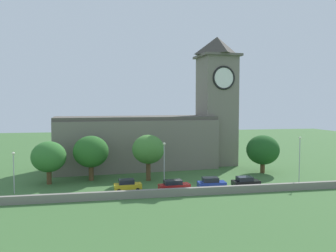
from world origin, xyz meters
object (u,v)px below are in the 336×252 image
(car_black, at_px, (246,182))
(streetlamp_central, at_px, (300,152))
(streetlamp_west_end, at_px, (14,165))
(tree_riverside_east, at_px, (49,157))
(tree_by_tower, at_px, (91,152))
(tree_churchyard, at_px, (263,150))
(tree_riverside_west, at_px, (148,150))
(church, at_px, (160,130))
(streetlamp_west_mid, at_px, (164,158))
(car_yellow, at_px, (127,185))
(car_red, at_px, (174,186))
(car_blue, at_px, (211,183))

(car_black, height_order, streetlamp_central, streetlamp_central)
(streetlamp_west_end, height_order, tree_riverside_east, tree_riverside_east)
(streetlamp_west_end, bearing_deg, tree_by_tower, 32.94)
(streetlamp_central, bearing_deg, tree_churchyard, 105.18)
(streetlamp_west_end, relative_size, tree_riverside_west, 0.78)
(tree_churchyard, bearing_deg, car_black, -127.75)
(tree_churchyard, height_order, tree_riverside_east, tree_churchyard)
(church, relative_size, streetlamp_west_mid, 5.35)
(tree_riverside_west, bearing_deg, tree_by_tower, 168.62)
(car_yellow, relative_size, car_red, 0.86)
(car_blue, relative_size, streetlamp_central, 0.56)
(streetlamp_west_end, distance_m, tree_by_tower, 12.83)
(streetlamp_west_end, bearing_deg, car_yellow, -6.51)
(tree_by_tower, relative_size, tree_riverside_east, 1.09)
(church, height_order, streetlamp_central, church)
(car_yellow, xyz_separation_m, streetlamp_west_end, (-16.35, 1.86, 3.24))
(church, relative_size, streetlamp_central, 5.04)
(car_blue, distance_m, streetlamp_west_end, 29.42)
(car_blue, distance_m, tree_by_tower, 21.25)
(car_red, xyz_separation_m, car_black, (11.64, 0.50, -0.03))
(car_yellow, xyz_separation_m, tree_riverside_east, (-12.29, 7.31, 3.55))
(tree_riverside_west, bearing_deg, tree_churchyard, 6.63)
(car_red, bearing_deg, streetlamp_west_mid, 118.71)
(tree_churchyard, bearing_deg, tree_riverside_east, -176.79)
(church, bearing_deg, streetlamp_west_mid, -97.14)
(streetlamp_west_mid, distance_m, tree_riverside_east, 19.17)
(car_black, bearing_deg, car_blue, -176.21)
(church, height_order, tree_by_tower, church)
(tree_riverside_west, xyz_separation_m, tree_by_tower, (-9.66, 1.94, -0.39))
(car_black, height_order, tree_riverside_east, tree_riverside_east)
(car_red, bearing_deg, car_blue, 1.13)
(car_yellow, bearing_deg, tree_riverside_west, 59.50)
(car_yellow, xyz_separation_m, car_red, (6.86, -1.22, -0.06))
(car_blue, bearing_deg, streetlamp_central, 6.98)
(tree_churchyard, bearing_deg, streetlamp_west_mid, -157.24)
(car_black, distance_m, tree_riverside_west, 16.94)
(streetlamp_central, xyz_separation_m, tree_by_tower, (-34.35, 7.98, -0.10))
(streetlamp_west_mid, distance_m, streetlamp_central, 23.00)
(streetlamp_west_end, distance_m, streetlamp_central, 45.12)
(car_red, height_order, tree_riverside_west, tree_riverside_west)
(streetlamp_west_end, bearing_deg, tree_riverside_east, 53.31)
(church, xyz_separation_m, tree_riverside_west, (-4.02, -12.55, -2.42))
(tree_churchyard, bearing_deg, streetlamp_west_end, -169.90)
(car_yellow, relative_size, tree_riverside_east, 0.59)
(streetlamp_central, height_order, tree_churchyard, streetlamp_central)
(streetlamp_west_end, relative_size, tree_churchyard, 0.86)
(car_yellow, relative_size, tree_by_tower, 0.54)
(car_red, bearing_deg, tree_riverside_west, 109.08)
(streetlamp_west_mid, relative_size, tree_riverside_west, 0.92)
(car_red, distance_m, tree_churchyard, 22.56)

